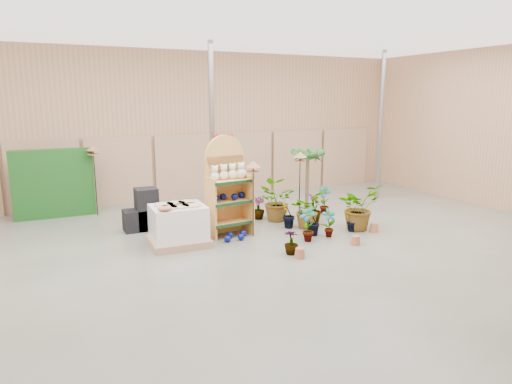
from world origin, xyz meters
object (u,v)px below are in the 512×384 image
(display_shelf, at_px, (227,189))
(pallet_stack, at_px, (179,225))
(bird_table_front, at_px, (253,167))
(potted_plant_2, at_px, (307,210))

(display_shelf, relative_size, pallet_stack, 1.83)
(pallet_stack, bearing_deg, display_shelf, 18.11)
(display_shelf, bearing_deg, bird_table_front, -51.93)
(pallet_stack, height_order, bird_table_front, bird_table_front)
(pallet_stack, bearing_deg, bird_table_front, -1.37)
(display_shelf, bearing_deg, potted_plant_2, -16.97)
(display_shelf, distance_m, potted_plant_2, 2.05)
(display_shelf, relative_size, potted_plant_2, 2.57)
(potted_plant_2, bearing_deg, display_shelf, 169.40)
(bird_table_front, relative_size, potted_plant_2, 1.95)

